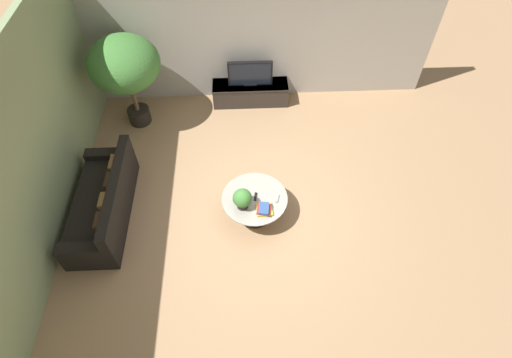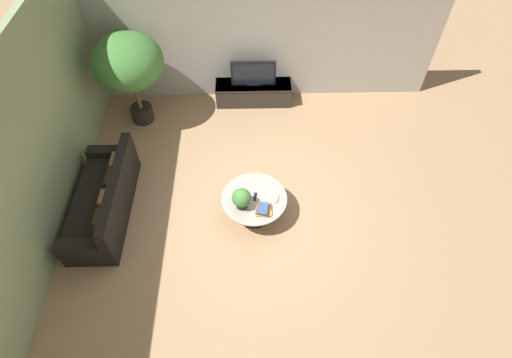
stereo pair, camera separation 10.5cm
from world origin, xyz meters
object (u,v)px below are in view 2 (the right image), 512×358
at_px(potted_palm_tall, 128,64).
at_px(potted_plant_tabletop, 242,198).
at_px(couch_by_wall, 105,201).
at_px(coffee_table, 254,203).
at_px(media_console, 253,93).
at_px(television, 253,74).

height_order(potted_palm_tall, potted_plant_tabletop, potted_palm_tall).
bearing_deg(couch_by_wall, potted_plant_tabletop, 83.08).
relative_size(coffee_table, potted_plant_tabletop, 2.86).
bearing_deg(potted_plant_tabletop, couch_by_wall, 173.08).
distance_m(media_console, potted_plant_tabletop, 3.18).
relative_size(television, potted_palm_tall, 0.49).
bearing_deg(television, coffee_table, -90.75).
xyz_separation_m(coffee_table, potted_palm_tall, (-2.27, 2.46, 1.03)).
distance_m(coffee_table, potted_plant_tabletop, 0.43).
bearing_deg(potted_plant_tabletop, coffee_table, 39.26).
bearing_deg(television, potted_plant_tabletop, -94.32).
relative_size(coffee_table, potted_palm_tall, 0.57).
relative_size(television, couch_by_wall, 0.43).
xyz_separation_m(media_console, couch_by_wall, (-2.54, -2.86, 0.04)).
distance_m(couch_by_wall, potted_palm_tall, 2.58).
height_order(media_console, couch_by_wall, couch_by_wall).
relative_size(television, potted_plant_tabletop, 2.43).
distance_m(couch_by_wall, potted_plant_tabletop, 2.35).
distance_m(media_console, television, 0.49).
relative_size(media_console, potted_palm_tall, 0.86).
xyz_separation_m(television, coffee_table, (-0.04, -2.98, -0.41)).
distance_m(media_console, coffee_table, 2.98).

